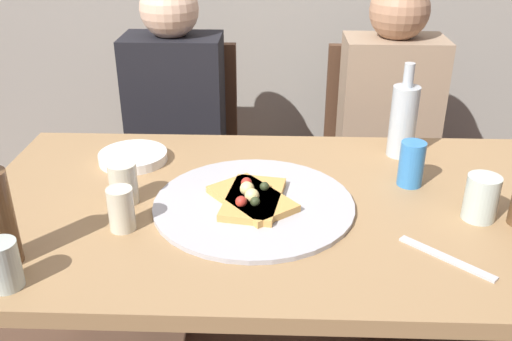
# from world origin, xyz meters

# --- Properties ---
(dining_table) EXTENTS (1.53, 0.87, 0.73)m
(dining_table) POSITION_xyz_m (0.00, 0.00, 0.65)
(dining_table) COLOR #99754C
(dining_table) RESTS_ON ground_plane
(pizza_tray) EXTENTS (0.50, 0.50, 0.01)m
(pizza_tray) POSITION_xyz_m (-0.05, -0.02, 0.73)
(pizza_tray) COLOR #ADADB2
(pizza_tray) RESTS_ON dining_table
(pizza_slice_last) EXTENTS (0.24, 0.25, 0.05)m
(pizza_slice_last) POSITION_xyz_m (-0.06, -0.02, 0.75)
(pizza_slice_last) COLOR tan
(pizza_slice_last) RESTS_ON pizza_tray
(pizza_slice_extra) EXTENTS (0.16, 0.24, 0.05)m
(pizza_slice_extra) POSITION_xyz_m (-0.05, -0.03, 0.75)
(pizza_slice_extra) COLOR tan
(pizza_slice_extra) RESTS_ON pizza_tray
(beer_bottle) EXTENTS (0.08, 0.08, 0.28)m
(beer_bottle) POSITION_xyz_m (0.37, 0.30, 0.84)
(beer_bottle) COLOR #B2BCC1
(beer_bottle) RESTS_ON dining_table
(tumbler_near) EXTENTS (0.08, 0.08, 0.11)m
(tumbler_near) POSITION_xyz_m (0.49, -0.06, 0.78)
(tumbler_near) COLOR #B7C6BC
(tumbler_near) RESTS_ON dining_table
(tumbler_far) EXTENTS (0.07, 0.07, 0.10)m
(tumbler_far) POSITION_xyz_m (-0.53, -0.36, 0.78)
(tumbler_far) COLOR #B7C6BC
(tumbler_far) RESTS_ON dining_table
(wine_glass) EXTENTS (0.06, 0.06, 0.10)m
(wine_glass) POSITION_xyz_m (-0.35, -0.14, 0.78)
(wine_glass) COLOR beige
(wine_glass) RESTS_ON dining_table
(short_glass) EXTENTS (0.07, 0.07, 0.11)m
(short_glass) POSITION_xyz_m (-0.38, -0.01, 0.78)
(short_glass) COLOR beige
(short_glass) RESTS_ON dining_table
(soda_can) EXTENTS (0.07, 0.07, 0.12)m
(soda_can) POSITION_xyz_m (0.36, 0.11, 0.79)
(soda_can) COLOR #337AC1
(soda_can) RESTS_ON dining_table
(plate_stack) EXTENTS (0.20, 0.20, 0.03)m
(plate_stack) POSITION_xyz_m (-0.41, 0.23, 0.74)
(plate_stack) COLOR white
(plate_stack) RESTS_ON dining_table
(table_knife) EXTENTS (0.17, 0.17, 0.01)m
(table_knife) POSITION_xyz_m (0.37, -0.23, 0.73)
(table_knife) COLOR #B7B7BC
(table_knife) RESTS_ON dining_table
(chair_left) EXTENTS (0.44, 0.44, 0.90)m
(chair_left) POSITION_xyz_m (-0.38, 0.83, 0.51)
(chair_left) COLOR #472D1E
(chair_left) RESTS_ON ground_plane
(chair_right) EXTENTS (0.44, 0.44, 0.90)m
(chair_right) POSITION_xyz_m (0.43, 0.83, 0.51)
(chair_right) COLOR #472D1E
(chair_right) RESTS_ON ground_plane
(guest_in_sweater) EXTENTS (0.36, 0.56, 1.17)m
(guest_in_sweater) POSITION_xyz_m (-0.38, 0.68, 0.64)
(guest_in_sweater) COLOR black
(guest_in_sweater) RESTS_ON ground_plane
(guest_in_beanie) EXTENTS (0.36, 0.56, 1.17)m
(guest_in_beanie) POSITION_xyz_m (0.43, 0.68, 0.64)
(guest_in_beanie) COLOR #937A60
(guest_in_beanie) RESTS_ON ground_plane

